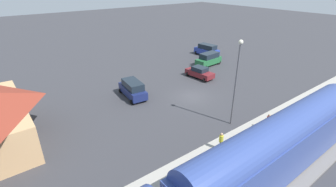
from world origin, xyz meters
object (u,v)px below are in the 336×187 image
pedestrian_on_platform (268,121)px  suv_navy (133,89)px  light_pole_near_platform (237,75)px  suv_blue (207,50)px  suv_green (209,59)px  pedestrian_waiting_far (221,140)px  sedan_maroon (200,72)px

pedestrian_on_platform → suv_navy: bearing=23.5°
light_pole_near_platform → suv_blue: bearing=-39.7°
light_pole_near_platform → suv_green: bearing=-38.8°
suv_blue → suv_green: 6.14m
pedestrian_waiting_far → suv_blue: size_ratio=0.34×
suv_navy → suv_green: 17.14m
light_pole_near_platform → pedestrian_on_platform: bearing=-153.1°
pedestrian_waiting_far → suv_green: bearing=-43.4°
pedestrian_on_platform → suv_green: bearing=-29.9°
suv_navy → pedestrian_waiting_far: bearing=-178.2°
sedan_maroon → suv_green: suv_green is taller
suv_blue → sedan_maroon: size_ratio=1.10×
pedestrian_on_platform → sedan_maroon: bearing=-18.7°
sedan_maroon → suv_green: (3.35, -5.39, 0.27)m
pedestrian_on_platform → pedestrian_waiting_far: bearing=83.9°
pedestrian_waiting_far → sedan_maroon: (14.02, -11.04, -0.40)m
suv_green → suv_navy: bearing=100.3°
sedan_maroon → suv_navy: bearing=88.6°
suv_navy → suv_green: (3.07, -16.87, 0.00)m
suv_blue → sedan_maroon: (-7.87, 9.54, -0.27)m
sedan_maroon → suv_blue: bearing=-50.5°
suv_green → light_pole_near_platform: size_ratio=0.57×
pedestrian_on_platform → pedestrian_waiting_far: 6.10m
pedestrian_on_platform → suv_blue: 26.80m
sedan_maroon → pedestrian_waiting_far: bearing=141.8°
pedestrian_waiting_far → suv_blue: 30.04m
suv_green → pedestrian_on_platform: bearing=150.1°
suv_blue → suv_green: size_ratio=1.01×
suv_green → light_pole_near_platform: 19.55m
sedan_maroon → suv_green: 6.35m
suv_blue → light_pole_near_platform: light_pole_near_platform is taller
suv_blue → light_pole_near_platform: bearing=140.3°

